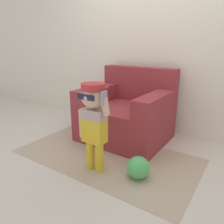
{
  "coord_description": "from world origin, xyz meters",
  "views": [
    {
      "loc": [
        1.27,
        -2.08,
        1.2
      ],
      "look_at": [
        -0.01,
        -0.17,
        0.49
      ],
      "focal_mm": 35.0,
      "sensor_mm": 36.0,
      "label": 1
    }
  ],
  "objects_px": {
    "person_child": "(94,114)",
    "side_table": "(87,106)",
    "toy_ball": "(138,168)",
    "armchair": "(127,114)"
  },
  "relations": [
    {
      "from": "toy_ball",
      "to": "side_table",
      "type": "bearing_deg",
      "value": 146.99
    },
    {
      "from": "person_child",
      "to": "side_table",
      "type": "height_order",
      "value": "person_child"
    },
    {
      "from": "side_table",
      "to": "toy_ball",
      "type": "xyz_separation_m",
      "value": [
        1.33,
        -0.87,
        -0.19
      ]
    },
    {
      "from": "armchair",
      "to": "side_table",
      "type": "height_order",
      "value": "armchair"
    },
    {
      "from": "person_child",
      "to": "toy_ball",
      "type": "xyz_separation_m",
      "value": [
        0.42,
        0.11,
        -0.47
      ]
    },
    {
      "from": "armchair",
      "to": "toy_ball",
      "type": "height_order",
      "value": "armchair"
    },
    {
      "from": "side_table",
      "to": "toy_ball",
      "type": "relative_size",
      "value": 2.25
    },
    {
      "from": "person_child",
      "to": "toy_ball",
      "type": "bearing_deg",
      "value": 14.87
    },
    {
      "from": "armchair",
      "to": "person_child",
      "type": "xyz_separation_m",
      "value": [
        0.14,
        -0.86,
        0.26
      ]
    },
    {
      "from": "armchair",
      "to": "person_child",
      "type": "bearing_deg",
      "value": -80.89
    }
  ]
}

